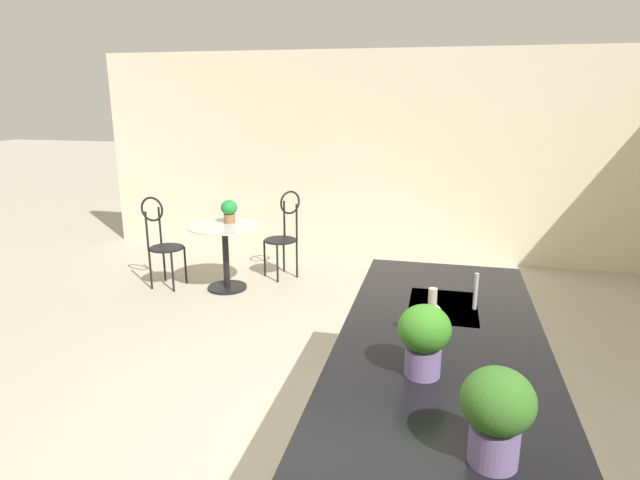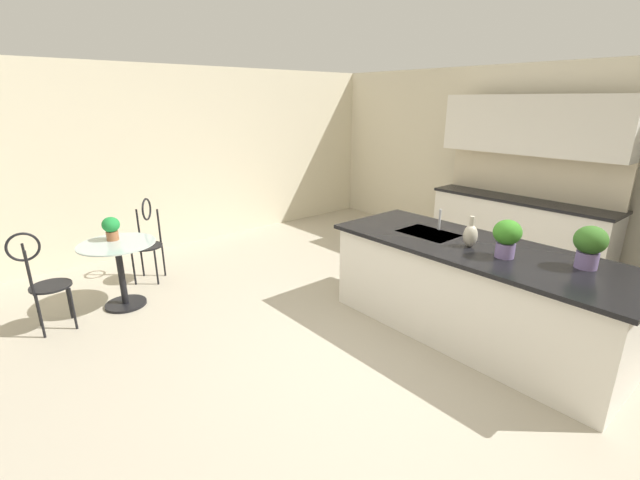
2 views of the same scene
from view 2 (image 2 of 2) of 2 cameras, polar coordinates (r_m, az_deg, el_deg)
ground_plane at (r=4.15m, az=8.87°, el=-14.44°), size 40.00×40.00×0.00m
wall_back at (r=6.80m, az=30.42°, el=8.35°), size 9.00×0.12×2.70m
wall_left_window at (r=7.08m, az=-17.91°, el=10.24°), size 0.12×7.80×2.70m
kitchen_island at (r=4.41m, az=19.47°, el=-6.41°), size 2.80×1.06×0.92m
back_counter_run at (r=6.70m, az=24.75°, el=1.51°), size 2.44×0.64×1.52m
upper_cabinet_run at (r=6.45m, az=26.31°, el=13.52°), size 2.40×0.36×0.76m
bistro_table at (r=5.23m, az=-24.90°, el=-3.43°), size 0.80×0.80×0.74m
chair_near_window at (r=5.85m, az=-21.91°, el=0.47°), size 0.53×0.53×1.04m
chair_by_island at (r=5.00m, az=-32.94°, el=-4.13°), size 0.40×0.49×1.04m
sink_faucet at (r=4.64m, az=15.55°, el=2.62°), size 0.02×0.02×0.22m
potted_plant_on_table at (r=5.23m, az=-25.92°, el=1.56°), size 0.19×0.19×0.26m
potted_plant_counter_far at (r=4.04m, az=32.13°, el=-0.49°), size 0.25×0.25×0.35m
potted_plant_counter_near at (r=3.99m, az=23.51°, el=0.48°), size 0.24×0.24×0.33m
vase_on_counter at (r=4.19m, az=19.29°, el=0.62°), size 0.13×0.13×0.29m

